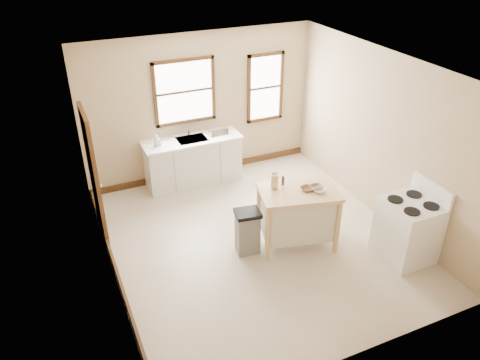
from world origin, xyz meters
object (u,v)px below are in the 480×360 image
Objects in this scene: soap_bottle_a at (156,140)px; kitchen_island at (297,217)px; pepper_grinder at (283,180)px; bowl_a at (307,189)px; trash_bin at (247,232)px; bowl_b at (316,187)px; dish_rack at (217,132)px; gas_stove at (409,222)px; bowl_c at (320,190)px; soap_bottle_b at (158,141)px; knife_block at (275,182)px.

soap_bottle_a is 2.97m from kitchen_island.
pepper_grinder is 0.39m from bowl_a.
trash_bin is (-0.79, 0.12, -0.12)m from kitchen_island.
bowl_b reaches higher than kitchen_island.
bowl_b is (0.60, -2.57, 0.02)m from dish_rack.
kitchen_island is 0.58m from bowl_b.
pepper_grinder reaches higher than bowl_a.
gas_stove reaches higher than soap_bottle_a.
bowl_b is 0.12m from bowl_c.
soap_bottle_b is at bearing 129.66° from gas_stove.
kitchen_island is 0.52m from bowl_a.
soap_bottle_b is 0.52× the size of dish_rack.
dish_rack reaches higher than trash_bin.
kitchen_island is 0.97× the size of gas_stove.
pepper_grinder is 0.95m from trash_bin.
trash_bin is (-0.65, -0.14, -0.68)m from pepper_grinder.
dish_rack is 2.28m from pepper_grinder.
bowl_b is at bearing -35.51° from pepper_grinder.
soap_bottle_a is at bearing 115.83° from trash_bin.
soap_bottle_a is 1.13× the size of soap_bottle_b.
bowl_c reaches higher than bowl_b.
bowl_a is 1.09× the size of bowl_b.
bowl_a is at bearing -1.05° from trash_bin.
bowl_a reaches higher than trash_bin.
soap_bottle_b reaches higher than bowl_c.
knife_block is at bearing 148.19° from bowl_a.
gas_stove is (1.65, -1.16, -0.46)m from knife_block.
pepper_grinder reaches higher than bowl_b.
knife_block is 0.27× the size of trash_bin.
soap_bottle_b is 0.16× the size of gas_stove.
knife_block is 1.15× the size of bowl_b.
dish_rack and bowl_a have the same top height.
soap_bottle_b reaches higher than bowl_b.
knife_block is at bearing -65.17° from soap_bottle_a.
dish_rack is (1.20, 0.04, -0.06)m from soap_bottle_a.
soap_bottle_a is 2.58m from knife_block.
soap_bottle_a is 3.11m from bowl_b.
soap_bottle_a reaches higher than dish_rack.
gas_stove is (2.84, -3.42, -0.41)m from soap_bottle_b.
soap_bottle_b is (0.03, -0.01, -0.01)m from soap_bottle_a.
knife_block is (-0.30, 0.22, 0.58)m from kitchen_island.
kitchen_island is (1.52, -2.49, -0.55)m from soap_bottle_a.
pepper_grinder is 0.20× the size of trash_bin.
soap_bottle_b is at bearing 125.03° from bowl_b.
soap_bottle_a is 1.17× the size of bowl_a.
knife_block is at bearing 157.80° from kitchen_island.
kitchen_island is 6.78× the size of bowl_b.
kitchen_island is 6.19× the size of bowl_a.
bowl_c is (0.56, -0.38, -0.07)m from knife_block.
soap_bottle_a reaches higher than bowl_b.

